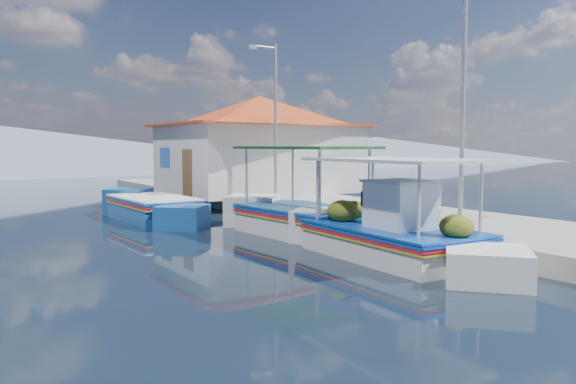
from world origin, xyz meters
TOP-DOWN VIEW (x-y plane):
  - ground at (0.00, 0.00)m, footprint 160.00×160.00m
  - quay at (5.90, 6.00)m, footprint 5.00×44.00m
  - bollards at (3.80, 5.25)m, footprint 0.20×17.20m
  - main_caique at (2.22, 2.08)m, footprint 2.53×7.89m
  - caique_green_canopy at (2.45, 6.01)m, footprint 2.63×7.75m
  - caique_blue_hull at (-0.14, 11.66)m, footprint 2.22×7.07m
  - harbor_building at (6.20, 15.00)m, footprint 10.49×10.49m
  - lamp_post_near at (4.51, 2.00)m, footprint 1.21×0.14m
  - lamp_post_far at (4.51, 11.00)m, footprint 1.21×0.14m
  - mountain_ridge at (6.54, 56.00)m, footprint 171.40×96.00m

SIDE VIEW (x-z plane):
  - ground at x=0.00m, z-range 0.00..0.00m
  - quay at x=5.90m, z-range 0.00..0.50m
  - caique_blue_hull at x=-0.14m, z-range -0.29..0.97m
  - caique_green_canopy at x=2.45m, z-range -1.02..1.89m
  - main_caique at x=2.22m, z-range -0.80..1.80m
  - bollards at x=3.80m, z-range 0.50..0.80m
  - mountain_ridge at x=6.54m, z-range -0.71..4.79m
  - harbor_building at x=6.20m, z-range 0.58..4.98m
  - lamp_post_near at x=4.51m, z-range 0.85..6.85m
  - lamp_post_far at x=4.51m, z-range 0.85..6.85m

